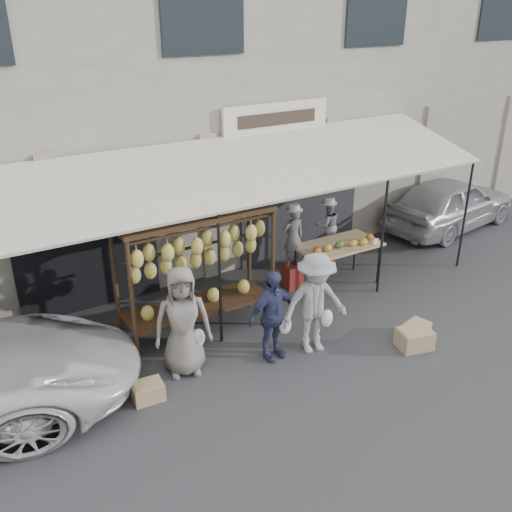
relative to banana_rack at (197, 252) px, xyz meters
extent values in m
plane|color=#2D2D30|center=(1.22, -1.51, -1.57)|extent=(90.00, 90.00, 0.00)
cube|color=#A09B88|center=(1.22, 4.99, 1.93)|extent=(24.00, 6.00, 7.00)
cube|color=#232328|center=(3.42, 1.95, -0.32)|extent=(3.00, 0.10, 2.50)
cube|color=black|center=(-1.28, 1.95, -0.32)|extent=(2.60, 0.10, 2.50)
cube|color=silver|center=(2.72, 1.89, 1.58)|extent=(2.40, 0.10, 0.60)
cube|color=beige|center=(1.22, 0.79, 1.03)|extent=(10.00, 2.34, 0.63)
cylinder|color=black|center=(0.22, -0.36, -0.42)|extent=(0.05, 0.05, 2.30)
cylinder|color=black|center=(3.72, -0.36, -0.42)|extent=(0.05, 0.05, 2.30)
cylinder|color=black|center=(6.02, -0.36, -0.42)|extent=(0.05, 0.05, 2.30)
cylinder|color=#312112|center=(-1.25, -0.34, -0.47)|extent=(0.07, 0.07, 2.20)
cylinder|color=#312112|center=(1.25, -0.34, -0.47)|extent=(0.07, 0.07, 2.20)
cylinder|color=#312112|center=(-1.25, 0.46, -0.47)|extent=(0.07, 0.07, 2.20)
cylinder|color=#312112|center=(1.25, 0.46, -0.47)|extent=(0.07, 0.07, 2.20)
cube|color=#312112|center=(0.00, 0.06, 0.63)|extent=(2.60, 0.90, 0.07)
cylinder|color=#312112|center=(0.00, -0.29, 0.51)|extent=(2.50, 0.05, 0.05)
cylinder|color=#312112|center=(0.00, 0.41, 0.51)|extent=(2.50, 0.05, 0.05)
cylinder|color=#312112|center=(0.00, 0.06, 0.08)|extent=(2.50, 0.05, 0.05)
cube|color=#312112|center=(0.00, 0.06, -1.02)|extent=(2.50, 0.80, 0.05)
ellipsoid|color=#DBC159|center=(-1.10, -0.29, 0.26)|extent=(0.20, 0.18, 0.30)
ellipsoid|color=#DBC159|center=(-0.86, -0.14, 0.25)|extent=(0.20, 0.18, 0.30)
ellipsoid|color=#DBC159|center=(-0.61, -0.29, 0.25)|extent=(0.20, 0.18, 0.30)
ellipsoid|color=#DBC159|center=(-0.37, -0.14, 0.25)|extent=(0.20, 0.18, 0.30)
ellipsoid|color=#DBC159|center=(-0.12, -0.29, 0.24)|extent=(0.20, 0.18, 0.30)
ellipsoid|color=#DBC159|center=(0.12, -0.14, 0.28)|extent=(0.20, 0.18, 0.30)
ellipsoid|color=#DBC159|center=(0.37, -0.29, 0.25)|extent=(0.20, 0.18, 0.30)
ellipsoid|color=#DBC159|center=(0.61, -0.14, 0.26)|extent=(0.20, 0.18, 0.30)
ellipsoid|color=#DBC159|center=(0.86, -0.29, 0.26)|extent=(0.20, 0.18, 0.30)
ellipsoid|color=#DBC159|center=(1.10, -0.14, 0.24)|extent=(0.20, 0.18, 0.30)
ellipsoid|color=#DBC159|center=(-1.05, 0.06, -0.17)|extent=(0.20, 0.18, 0.30)
ellipsoid|color=#DBC159|center=(-0.79, 0.06, -0.16)|extent=(0.20, 0.18, 0.30)
ellipsoid|color=#DBC159|center=(-0.52, 0.06, -0.14)|extent=(0.20, 0.18, 0.30)
ellipsoid|color=#DBC159|center=(-0.26, 0.06, -0.16)|extent=(0.20, 0.18, 0.30)
ellipsoid|color=#DBC159|center=(0.00, 0.06, -0.16)|extent=(0.20, 0.18, 0.30)
ellipsoid|color=#DBC159|center=(0.26, 0.06, -0.17)|extent=(0.20, 0.18, 0.30)
ellipsoid|color=#DBC159|center=(0.53, 0.06, -0.16)|extent=(0.20, 0.18, 0.30)
ellipsoid|color=#DBC159|center=(0.79, 0.06, -0.14)|extent=(0.20, 0.18, 0.30)
ellipsoid|color=#DBC159|center=(1.05, 0.06, -0.13)|extent=(0.20, 0.18, 0.30)
cube|color=tan|center=(3.20, 0.29, -0.70)|extent=(1.70, 0.90, 0.05)
cylinder|color=black|center=(2.43, -0.08, -1.15)|extent=(0.04, 0.04, 0.85)
cylinder|color=black|center=(3.97, -0.08, -1.15)|extent=(0.04, 0.04, 0.85)
cylinder|color=black|center=(2.43, 0.66, -1.15)|extent=(0.04, 0.04, 0.85)
cylinder|color=black|center=(3.97, 0.66, -1.15)|extent=(0.04, 0.04, 0.85)
ellipsoid|color=#B25919|center=(2.55, 0.13, -0.60)|extent=(0.18, 0.14, 0.14)
ellipsoid|color=gold|center=(2.81, 0.13, -0.60)|extent=(0.18, 0.14, 0.14)
ellipsoid|color=#477226|center=(3.10, 0.14, -0.60)|extent=(0.18, 0.14, 0.14)
ellipsoid|color=gold|center=(3.36, 0.06, -0.60)|extent=(0.18, 0.14, 0.14)
ellipsoid|color=gold|center=(3.59, 0.00, -0.60)|extent=(0.18, 0.14, 0.14)
ellipsoid|color=#B25919|center=(3.86, 0.13, -0.60)|extent=(0.18, 0.14, 0.14)
imported|color=slate|center=(2.38, 0.68, -0.49)|extent=(0.47, 0.33, 1.20)
imported|color=#9798A2|center=(3.55, 1.09, -0.61)|extent=(0.60, 0.52, 1.07)
imported|color=slate|center=(-0.66, -0.81, -0.68)|extent=(1.00, 0.80, 1.78)
imported|color=navy|center=(0.70, -1.19, -0.80)|extent=(0.94, 0.49, 1.54)
imported|color=gray|center=(1.41, -1.36, -0.70)|extent=(1.22, 0.83, 1.74)
cube|color=maroon|center=(2.38, 0.68, -1.33)|extent=(0.44, 0.44, 0.49)
cube|color=maroon|center=(3.55, 1.09, -1.36)|extent=(0.36, 0.36, 0.42)
cube|color=tan|center=(2.89, -2.18, -1.41)|extent=(0.62, 0.53, 0.33)
cube|color=tan|center=(3.14, -1.98, -1.44)|extent=(0.52, 0.45, 0.27)
cube|color=tan|center=(-1.41, -1.18, -1.44)|extent=(0.47, 0.37, 0.27)
imported|color=#9E9DA2|center=(7.60, 1.35, -0.91)|extent=(4.07, 2.10, 1.32)
camera|label=1|loc=(-3.52, -7.74, 3.77)|focal=40.00mm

